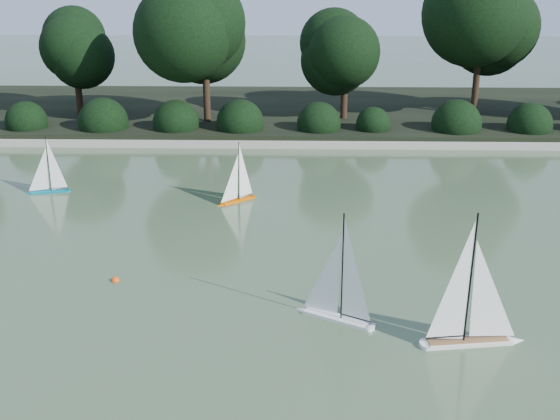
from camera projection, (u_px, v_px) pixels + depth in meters
name	position (u px, v px, depth m)	size (l,w,h in m)	color
ground	(321.00, 300.00, 10.22)	(80.00, 80.00, 0.00)	#344429
pond_coping	(311.00, 144.00, 18.68)	(40.00, 0.35, 0.18)	gray
far_bank	(309.00, 112.00, 22.43)	(40.00, 8.00, 0.30)	black
tree_line	(354.00, 37.00, 20.10)	(26.31, 3.93, 4.39)	black
shrub_hedge	(311.00, 124.00, 19.41)	(29.10, 1.10, 1.10)	black
sailboat_white_a	(332.00, 301.00, 9.61)	(1.13, 0.75, 1.67)	white
sailboat_white_b	(477.00, 323.00, 8.95)	(1.42, 0.42, 1.93)	white
sailboat_orange	(235.00, 192.00, 14.36)	(0.80, 0.75, 1.33)	#E35E00
sailboat_teal	(45.00, 183.00, 14.96)	(0.96, 0.37, 1.31)	#026C82
race_buoy	(115.00, 281.00, 10.84)	(0.14, 0.14, 0.14)	#E74A0C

